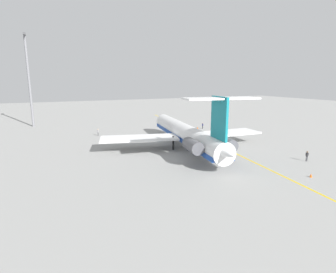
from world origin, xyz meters
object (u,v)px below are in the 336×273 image
(ground_crew_near_tail, at_px, (307,155))
(light_mast, at_px, (29,77))
(main_jetliner, at_px, (187,134))
(ground_crew_near_nose, at_px, (203,125))
(safety_cone_wingtip, at_px, (311,175))
(ground_crew_portside, at_px, (98,131))
(safety_cone_nose, at_px, (197,128))

(ground_crew_near_tail, distance_m, light_mast, 76.64)
(main_jetliner, bearing_deg, ground_crew_near_nose, -30.93)
(ground_crew_near_nose, xyz_separation_m, safety_cone_wingtip, (-41.60, 7.14, -0.86))
(ground_crew_portside, height_order, light_mast, light_mast)
(ground_crew_near_nose, xyz_separation_m, ground_crew_portside, (2.55, 29.92, 0.00))
(ground_crew_near_nose, distance_m, light_mast, 53.62)
(ground_crew_near_tail, relative_size, safety_cone_nose, 3.32)
(ground_crew_portside, distance_m, safety_cone_nose, 28.62)
(safety_cone_nose, distance_m, light_mast, 52.40)
(ground_crew_near_nose, relative_size, light_mast, 0.07)
(ground_crew_portside, bearing_deg, ground_crew_near_tail, 145.66)
(main_jetliner, bearing_deg, safety_cone_wingtip, -150.91)
(ground_crew_near_nose, height_order, ground_crew_portside, ground_crew_portside)
(main_jetliner, height_order, safety_cone_wingtip, main_jetliner)
(main_jetliner, bearing_deg, ground_crew_portside, 41.99)
(ground_crew_near_tail, height_order, ground_crew_portside, ground_crew_near_tail)
(ground_crew_portside, bearing_deg, safety_cone_nose, -165.62)
(safety_cone_nose, height_order, light_mast, light_mast)
(main_jetliner, height_order, safety_cone_nose, main_jetliner)
(main_jetliner, xyz_separation_m, safety_cone_wingtip, (-22.58, -8.49, -2.90))
(ground_crew_portside, height_order, safety_cone_wingtip, ground_crew_portside)
(ground_crew_near_nose, relative_size, safety_cone_wingtip, 3.26)
(main_jetliner, xyz_separation_m, ground_crew_portside, (21.58, 14.29, -2.03))
(ground_crew_near_nose, xyz_separation_m, ground_crew_near_tail, (-35.68, 0.68, 0.02))
(ground_crew_portside, relative_size, safety_cone_nose, 3.28)
(main_jetliner, distance_m, ground_crew_portside, 25.96)
(ground_crew_near_tail, xyz_separation_m, light_mast, (60.71, 44.71, 13.71))
(ground_crew_portside, bearing_deg, ground_crew_near_nose, -166.63)
(safety_cone_wingtip, bearing_deg, main_jetliner, 20.61)
(safety_cone_nose, bearing_deg, light_mast, 60.99)
(ground_crew_portside, bearing_deg, safety_cone_wingtip, 135.54)
(safety_cone_wingtip, bearing_deg, safety_cone_nose, -7.77)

